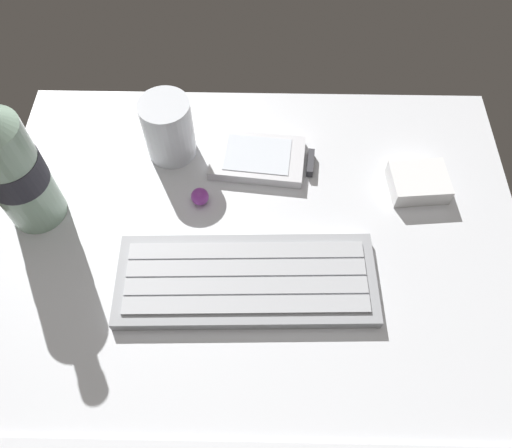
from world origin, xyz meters
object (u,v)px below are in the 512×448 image
handheld_device (263,158)px  charger_block (418,182)px  keyboard (246,280)px  trackball_mouse (200,197)px  juice_cup (169,131)px  water_bottle (10,166)px

handheld_device → charger_block: bearing=-11.4°
charger_block → keyboard: bearing=-147.3°
handheld_device → trackball_mouse: trackball_mouse is taller
keyboard → juice_cup: (-10.33, 19.15, 3.10)cm
juice_cup → charger_block: (31.48, -5.59, -2.71)cm
keyboard → trackball_mouse: 12.54cm
juice_cup → trackball_mouse: 9.64cm
handheld_device → juice_cup: (-11.97, 1.67, 3.18)cm
handheld_device → juice_cup: juice_cup is taller
keyboard → juice_cup: juice_cup is taller
keyboard → handheld_device: keyboard is taller
keyboard → water_bottle: size_ratio=1.41×
keyboard → trackball_mouse: (-6.02, 11.00, 0.29)cm
keyboard → water_bottle: 28.48cm
keyboard → water_bottle: water_bottle is taller
charger_block → juice_cup: bearing=169.9°
water_bottle → handheld_device: bearing=16.9°
water_bottle → keyboard: bearing=-19.7°
keyboard → juice_cup: 21.98cm
juice_cup → water_bottle: bearing=-147.0°
keyboard → juice_cup: size_ratio=3.45×
water_bottle → juice_cup: bearing=33.0°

